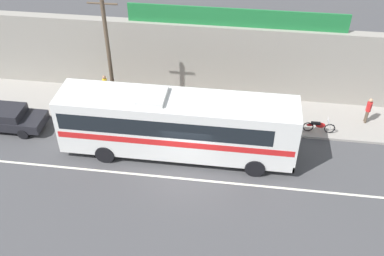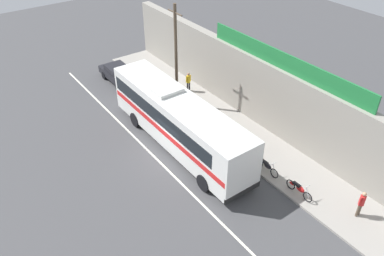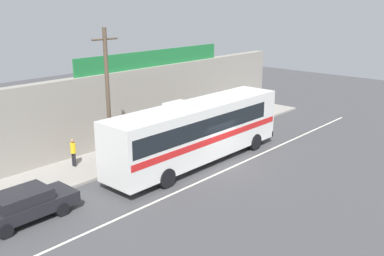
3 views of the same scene
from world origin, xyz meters
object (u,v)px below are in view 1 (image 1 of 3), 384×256
Objects in this scene: motorcycle_blue at (276,123)px; pedestrian_far_left at (369,109)px; parked_car at (6,118)px; pedestrian_near_shop at (105,85)px; motorcycle_red at (319,126)px; utility_pole at (109,58)px; intercity_bus at (175,123)px.

motorcycle_blue is 5.54m from pedestrian_far_left.
pedestrian_near_shop reaches higher than parked_car.
motorcycle_red is at bearing -154.63° from pedestrian_far_left.
motorcycle_blue is (9.48, 0.01, -3.56)m from utility_pole.
motorcycle_blue is at bearing -164.91° from pedestrian_far_left.
pedestrian_far_left is at bearing -1.61° from pedestrian_near_shop.
motorcycle_blue is at bearing 26.59° from intercity_bus.
motorcycle_red is (2.45, 0.07, 0.00)m from motorcycle_blue.
intercity_bus is 5.31m from utility_pole.
motorcycle_blue is at bearing -10.04° from pedestrian_near_shop.
pedestrian_far_left is at bearing 5.57° from utility_pole.
intercity_bus is at bearing -5.18° from parked_car.
intercity_bus is at bearing -158.90° from pedestrian_far_left.
utility_pole is at bearing -179.96° from motorcycle_blue.
pedestrian_far_left reaches higher than pedestrian_near_shop.
parked_car is 2.68× the size of pedestrian_far_left.
parked_car is 18.09m from motorcycle_red.
parked_car is 2.41× the size of motorcycle_red.
utility_pole is (-4.09, 2.69, 2.06)m from intercity_bus.
motorcycle_red is 13.24m from pedestrian_near_shop.
intercity_bus is 11.53m from pedestrian_far_left.
pedestrian_near_shop is (4.89, 3.66, 0.34)m from parked_car.
pedestrian_near_shop is 0.98× the size of pedestrian_far_left.
motorcycle_blue is 1.13× the size of pedestrian_far_left.
intercity_bus is 2.79× the size of parked_car.
intercity_bus reaches higher than motorcycle_blue.
utility_pole is 4.19× the size of motorcycle_red.
motorcycle_red is (7.84, 2.77, -1.50)m from intercity_bus.
pedestrian_near_shop is (-13.10, 1.82, 0.51)m from motorcycle_red.
intercity_bus reaches higher than pedestrian_far_left.
intercity_bus is 7.05m from pedestrian_near_shop.
intercity_bus is 8.45m from motorcycle_red.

